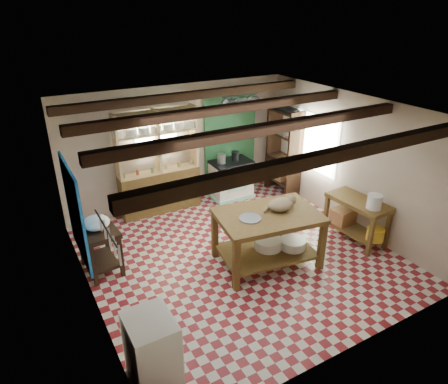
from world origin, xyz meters
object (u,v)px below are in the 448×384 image
work_table (267,238)px  prep_table (100,249)px  stove (231,179)px  white_cabinet (152,351)px  cat (281,204)px  right_counter (356,220)px

work_table → prep_table: size_ratio=2.08×
stove → prep_table: bearing=-156.2°
stove → white_cabinet: size_ratio=0.96×
prep_table → cat: (2.76, -1.15, 0.65)m
work_table → right_counter: work_table is taller
white_cabinet → right_counter: white_cabinet is taller
work_table → prep_table: (-2.51, 1.16, -0.07)m
right_counter → white_cabinet: bearing=-169.2°
prep_table → right_counter: 4.59m
white_cabinet → right_counter: size_ratio=0.81×
white_cabinet → cat: size_ratio=2.06×
work_table → cat: (0.25, 0.01, 0.57)m
right_counter → work_table: bearing=170.2°
work_table → stove: 2.65m
right_counter → stove: bearing=108.0°
stove → right_counter: stove is taller
cat → stove: bearing=76.7°
stove → white_cabinet: 5.10m
work_table → stove: work_table is taller
white_cabinet → right_counter: 4.54m
work_table → cat: bearing=11.3°
prep_table → white_cabinet: size_ratio=0.86×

